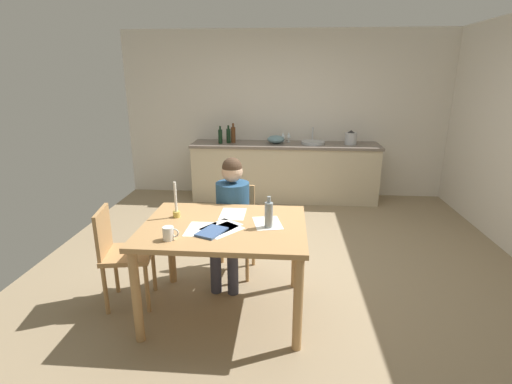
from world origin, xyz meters
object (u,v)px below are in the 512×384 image
Objects in this scene: stovetop_kettle at (351,138)px; wine_glass_near_sink at (289,135)px; coffee_mug at (169,233)px; mixing_bowl at (276,139)px; wine_bottle_on_table at (269,214)px; dining_table at (224,237)px; chair_side_empty at (120,252)px; candlestick at (176,207)px; sink_unit at (313,142)px; bottle_oil at (220,136)px; person_seated at (231,212)px; book_magazine at (212,232)px; bottle_vinegar at (229,135)px; bottle_wine_red at (233,134)px; wine_glass_by_kettle at (283,135)px; chair_at_table at (235,225)px.

stovetop_kettle reaches higher than wine_glass_near_sink.
coffee_mug is 3.52m from mixing_bowl.
dining_table is at bearing 175.69° from wine_bottle_on_table.
coffee_mug is at bearing -117.78° from stovetop_kettle.
candlestick is (0.49, 0.07, 0.39)m from chair_side_empty.
sink_unit is (1.80, 3.06, 0.43)m from chair_side_empty.
chair_side_empty is 3.45× the size of wine_bottle_on_table.
bottle_oil reaches higher than dining_table.
wine_bottle_on_table is (0.71, 0.29, 0.06)m from coffee_mug.
person_seated reaches higher than chair_side_empty.
dining_table is 5.55× the size of book_magazine.
dining_table is 4.82× the size of mixing_bowl.
bottle_oil is at bearing -173.86° from mixing_bowl.
stovetop_kettle is (0.57, -0.00, 0.08)m from sink_unit.
dining_table is at bearing -17.33° from candlestick.
bottle_vinegar is (0.12, 0.07, 0.00)m from bottle_oil.
bottle_wine_red is 1.97× the size of wine_glass_by_kettle.
wine_bottle_on_table is 0.94× the size of mixing_bowl.
bottle_vinegar is 1.24× the size of stovetop_kettle.
dining_table is 4.25× the size of candlestick.
sink_unit reaches higher than candlestick.
mixing_bowl is at bearing 84.24° from dining_table.
bottle_oil is at bearing 100.12° from dining_table.
candlestick is at bearing 162.05° from book_magazine.
coffee_mug is at bearing -34.08° from chair_side_empty.
chair_side_empty is at bearing -113.97° from wine_glass_near_sink.
dining_table is 3.32m from wine_glass_near_sink.
person_seated is 1.37× the size of chair_side_empty.
bottle_oil is 0.14m from bottle_vinegar.
coffee_mug is 0.44× the size of bottle_oil.
wine_bottle_on_table is at bearing -11.50° from candlestick.
bottle_wine_red reaches higher than bottle_oil.
person_seated reaches higher than wine_bottle_on_table.
wine_glass_near_sink is (0.94, 0.15, -0.01)m from bottle_vinegar.
bottle_vinegar is at bearing 103.99° from wine_bottle_on_table.
chair_at_table reaches higher than dining_table.
dining_table is 0.59m from person_seated.
sink_unit is at bearing -17.45° from wine_glass_by_kettle.
wine_glass_near_sink is at bearing 87.23° from wine_bottle_on_table.
chair_side_empty is 3.23× the size of mixing_bowl.
wine_glass_near_sink is 0.09m from wine_glass_by_kettle.
chair_at_table is 3.73× the size of book_magazine.
bottle_wine_red reaches higher than person_seated.
bottle_vinegar is 1.77× the size of wine_glass_by_kettle.
wine_glass_near_sink reaches higher than chair_at_table.
wine_glass_by_kettle is (0.77, 3.59, 0.17)m from coffee_mug.
dining_table is at bearing -97.41° from wine_glass_by_kettle.
wine_glass_by_kettle is at bearing 9.67° from bottle_wine_red.
chair_at_table is at bearing -110.79° from sink_unit.
chair_side_empty is at bearing 176.39° from dining_table.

